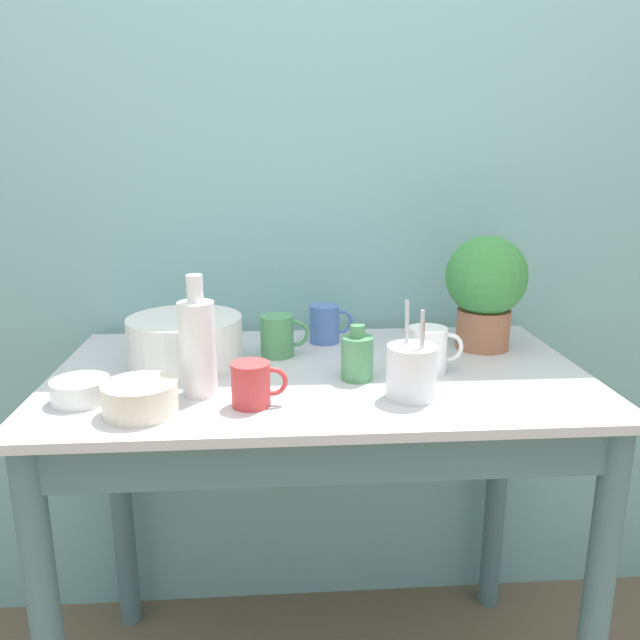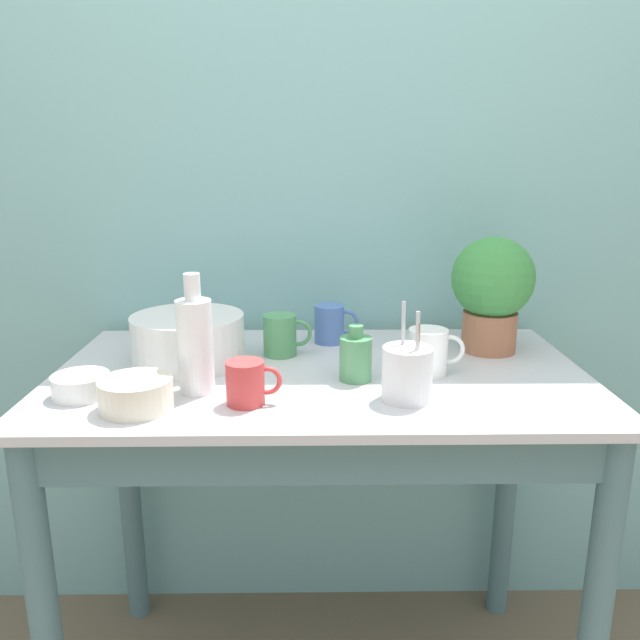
{
  "view_description": "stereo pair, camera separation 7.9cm",
  "coord_description": "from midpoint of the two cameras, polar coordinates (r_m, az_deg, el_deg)",
  "views": [
    {
      "loc": [
        -0.1,
        -1.01,
        1.37
      ],
      "look_at": [
        0.0,
        0.34,
        1.01
      ],
      "focal_mm": 35.0,
      "sensor_mm": 36.0,
      "label": 1
    },
    {
      "loc": [
        -0.02,
        -1.01,
        1.37
      ],
      "look_at": [
        0.0,
        0.34,
        1.01
      ],
      "focal_mm": 35.0,
      "sensor_mm": 36.0,
      "label": 2
    }
  ],
  "objects": [
    {
      "name": "mug_blue",
      "position": [
        1.64,
        -0.88,
        -0.36
      ],
      "size": [
        0.12,
        0.08,
        0.1
      ],
      "color": "#4C70B7",
      "rests_on": "counter_table"
    },
    {
      "name": "bottle_short",
      "position": [
        1.37,
        1.76,
        -3.38
      ],
      "size": [
        0.07,
        0.07,
        0.12
      ],
      "color": "#4C8C59",
      "rests_on": "counter_table"
    },
    {
      "name": "bowl_small_cream",
      "position": [
        1.25,
        -17.87,
        -6.83
      ],
      "size": [
        0.14,
        0.14,
        0.06
      ],
      "color": "beige",
      "rests_on": "counter_table"
    },
    {
      "name": "bowl_small_enamel_white",
      "position": [
        1.36,
        -22.62,
        -5.99
      ],
      "size": [
        0.12,
        0.12,
        0.05
      ],
      "color": "silver",
      "rests_on": "counter_table"
    },
    {
      "name": "bowl_wash_large",
      "position": [
        1.5,
        -13.69,
        -1.91
      ],
      "size": [
        0.27,
        0.27,
        0.12
      ],
      "color": "silver",
      "rests_on": "counter_table"
    },
    {
      "name": "utensil_cup",
      "position": [
        1.27,
        6.6,
        -4.72
      ],
      "size": [
        0.1,
        0.1,
        0.2
      ],
      "color": "silver",
      "rests_on": "counter_table"
    },
    {
      "name": "counter_table",
      "position": [
        1.49,
        -1.48,
        -11.91
      ],
      "size": [
        1.21,
        0.69,
        0.89
      ],
      "color": "slate",
      "rests_on": "ground_plane"
    },
    {
      "name": "potted_plant",
      "position": [
        1.61,
        13.57,
        3.06
      ],
      "size": [
        0.2,
        0.2,
        0.29
      ],
      "color": "#A36647",
      "rests_on": "counter_table"
    },
    {
      "name": "bottle_tall",
      "position": [
        1.3,
        -12.84,
        -2.31
      ],
      "size": [
        0.07,
        0.07,
        0.25
      ],
      "color": "white",
      "rests_on": "counter_table"
    },
    {
      "name": "wall_back",
      "position": [
        1.76,
        -2.24,
        9.16
      ],
      "size": [
        6.0,
        0.05,
        2.4
      ],
      "color": "#7AB2B2",
      "rests_on": "ground_plane"
    },
    {
      "name": "mug_green",
      "position": [
        1.53,
        -5.32,
        -1.45
      ],
      "size": [
        0.12,
        0.08,
        0.1
      ],
      "color": "#4C935B",
      "rests_on": "counter_table"
    },
    {
      "name": "mug_white",
      "position": [
        1.43,
        8.31,
        -2.73
      ],
      "size": [
        0.13,
        0.09,
        0.1
      ],
      "color": "white",
      "rests_on": "counter_table"
    },
    {
      "name": "mug_red",
      "position": [
        1.24,
        -8.05,
        -5.85
      ],
      "size": [
        0.11,
        0.08,
        0.09
      ],
      "color": "#C63838",
      "rests_on": "counter_table"
    }
  ]
}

